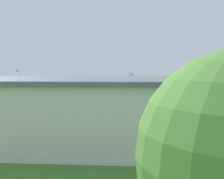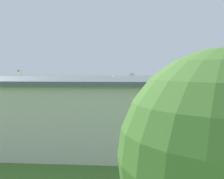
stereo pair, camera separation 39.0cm
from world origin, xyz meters
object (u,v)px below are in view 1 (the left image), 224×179
(biplane, at_px, (118,82))
(windsock, at_px, (18,72))
(person_walking_on_apron, at_px, (17,105))
(person_by_parked_cars, at_px, (188,114))
(person_beside_truck, at_px, (27,107))
(person_at_fence_line, at_px, (41,108))
(hangar, at_px, (82,109))

(biplane, relative_size, windsock, 1.24)
(person_walking_on_apron, height_order, windsock, windsock)
(person_by_parked_cars, distance_m, person_walking_on_apron, 25.06)
(biplane, distance_m, person_by_parked_cars, 29.74)
(person_beside_truck, relative_size, windsock, 0.27)
(person_at_fence_line, bearing_deg, person_by_parked_cars, 163.94)
(hangar, height_order, person_at_fence_line, hangar)
(hangar, bearing_deg, person_beside_truck, -55.61)
(person_walking_on_apron, bearing_deg, hangar, 126.63)
(person_at_fence_line, relative_size, person_by_parked_cars, 0.97)
(person_beside_truck, xyz_separation_m, windsock, (16.74, -41.75, 4.60))
(windsock, bearing_deg, hangar, 115.31)
(person_beside_truck, height_order, person_at_fence_line, person_beside_truck)
(hangar, relative_size, person_beside_truck, 16.32)
(biplane, bearing_deg, windsock, -31.93)
(person_walking_on_apron, bearing_deg, person_at_fence_line, 156.43)
(hangar, distance_m, windsock, 61.96)
(hangar, xyz_separation_m, person_at_fence_line, (7.77, -14.22, -2.02))
(person_at_fence_line, distance_m, person_walking_on_apron, 4.53)
(person_beside_truck, bearing_deg, person_by_parked_cars, 165.34)
(biplane, xyz_separation_m, person_beside_truck, (13.64, 22.82, -2.62))
(biplane, distance_m, person_walking_on_apron, 26.42)
(biplane, xyz_separation_m, person_walking_on_apron, (15.83, 21.00, -2.59))
(person_at_fence_line, distance_m, person_by_parked_cars, 20.57)
(person_at_fence_line, xyz_separation_m, windsock, (18.70, -41.74, 4.66))
(person_beside_truck, distance_m, windsock, 45.21)
(person_by_parked_cars, bearing_deg, person_at_fence_line, -16.06)
(biplane, height_order, person_by_parked_cars, biplane)
(hangar, bearing_deg, person_at_fence_line, -61.35)
(hangar, relative_size, person_at_fence_line, 17.60)
(biplane, relative_size, person_at_fence_line, 4.96)
(person_beside_truck, distance_m, person_by_parked_cars, 22.46)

